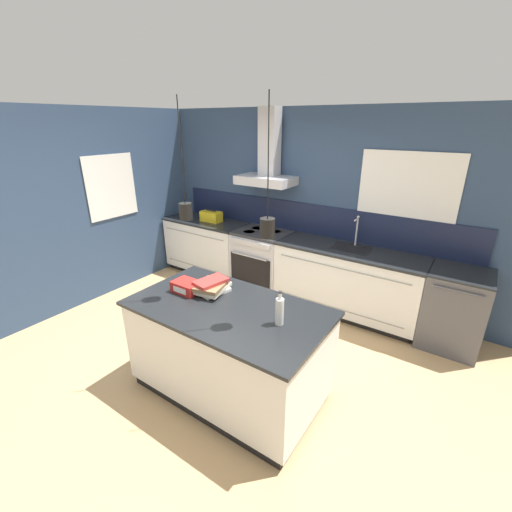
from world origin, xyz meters
TOP-DOWN VIEW (x-y plane):
  - ground_plane at (0.00, 0.00)m, footprint 16.00×16.00m
  - wall_back at (-0.03, 2.00)m, footprint 5.60×2.44m
  - wall_left at (-2.43, 0.70)m, footprint 0.08×3.80m
  - counter_run_left at (-1.67, 1.69)m, footprint 1.41×0.64m
  - counter_run_sink at (0.75, 1.69)m, footprint 1.88×0.64m
  - oven_range at (-0.58, 1.69)m, footprint 0.78×0.66m
  - dishwasher at (1.99, 1.69)m, footprint 0.62×0.65m
  - kitchen_island at (0.36, -0.30)m, footprint 1.76×0.99m
  - bottle_on_island at (0.87, -0.28)m, footprint 0.07×0.07m
  - book_stack at (0.07, -0.17)m, footprint 0.31×0.37m
  - red_supply_box at (-0.14, -0.29)m, footprint 0.26×0.19m
  - yellow_toolbox at (-1.56, 1.69)m, footprint 0.34×0.18m

SIDE VIEW (x-z plane):
  - ground_plane at x=0.00m, z-range 0.00..0.00m
  - oven_range at x=-0.58m, z-range 0.00..0.91m
  - dishwasher at x=1.99m, z-range 0.00..0.91m
  - kitchen_island at x=0.36m, z-range 0.00..0.91m
  - counter_run_left at x=-1.67m, z-range 0.01..0.92m
  - counter_run_sink at x=0.75m, z-range -0.19..1.12m
  - red_supply_box at x=-0.14m, z-range 0.91..1.01m
  - book_stack at x=0.07m, z-range 0.91..1.04m
  - yellow_toolbox at x=-1.56m, z-range 0.90..1.09m
  - bottle_on_island at x=0.87m, z-range 0.88..1.17m
  - wall_left at x=-2.43m, z-range 0.00..2.60m
  - wall_back at x=-0.03m, z-range 0.05..2.65m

